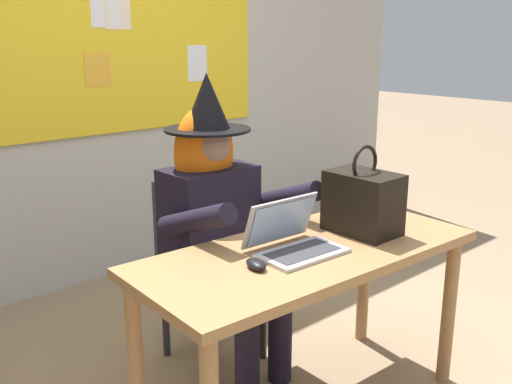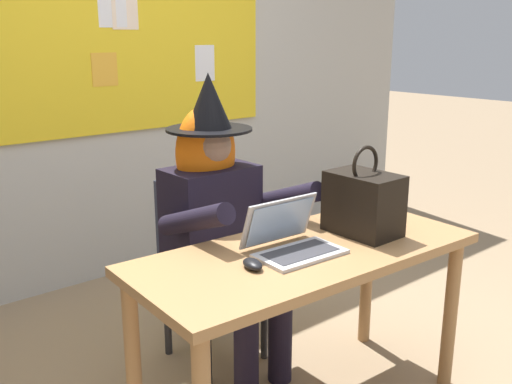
% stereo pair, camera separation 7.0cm
% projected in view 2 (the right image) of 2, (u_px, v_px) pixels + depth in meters
% --- Properties ---
extents(wall_back_bulletin, '(5.69, 2.07, 2.93)m').
position_uv_depth(wall_back_bulletin, '(99.00, 47.00, 3.52)').
color(wall_back_bulletin, '#B2B2AD').
rests_on(wall_back_bulletin, ground).
extents(desk_main, '(1.44, 0.68, 0.73)m').
position_uv_depth(desk_main, '(306.00, 272.00, 2.31)').
color(desk_main, '#A37547').
rests_on(desk_main, ground).
extents(chair_at_desk, '(0.42, 0.42, 0.89)m').
position_uv_depth(chair_at_desk, '(205.00, 258.00, 2.82)').
color(chair_at_desk, '#2D3347').
rests_on(chair_at_desk, ground).
extents(person_costumed, '(0.59, 0.66, 1.39)m').
position_uv_depth(person_costumed, '(219.00, 209.00, 2.66)').
color(person_costumed, black).
rests_on(person_costumed, ground).
extents(laptop, '(0.35, 0.28, 0.20)m').
position_uv_depth(laptop, '(292.00, 241.00, 2.24)').
color(laptop, '#B7B7BC').
rests_on(laptop, desk_main).
extents(computer_mouse, '(0.08, 0.11, 0.03)m').
position_uv_depth(computer_mouse, '(252.00, 264.00, 2.08)').
color(computer_mouse, black).
rests_on(computer_mouse, desk_main).
extents(handbag, '(0.20, 0.30, 0.38)m').
position_uv_depth(handbag, '(364.00, 203.00, 2.42)').
color(handbag, black).
rests_on(handbag, desk_main).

